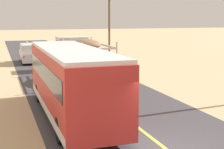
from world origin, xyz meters
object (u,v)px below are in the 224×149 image
at_px(bus, 71,80).
at_px(power_pole_mid, 109,21).
at_px(car_far, 30,52).
at_px(livestock_truck, 77,52).

height_order(bus, power_pole_mid, power_pole_mid).
distance_m(car_far, power_pole_mid, 10.78).
relative_size(livestock_truck, car_far, 2.10).
bearing_deg(car_far, power_pole_mid, 20.08).
bearing_deg(car_far, bus, -90.01).
height_order(livestock_truck, power_pole_mid, power_pole_mid).
height_order(bus, car_far, bus).
relative_size(livestock_truck, bus, 0.97).
height_order(car_far, power_pole_mid, power_pole_mid).
distance_m(livestock_truck, bus, 12.51).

